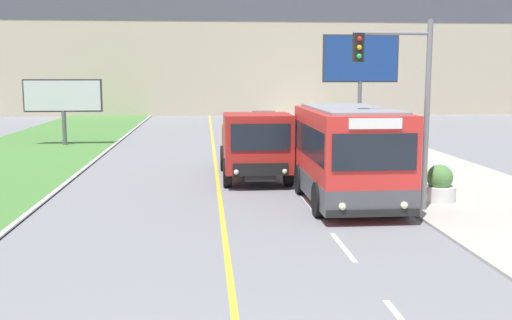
{
  "coord_description": "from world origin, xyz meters",
  "views": [
    {
      "loc": [
        -0.46,
        -5.65,
        4.05
      ],
      "look_at": [
        1.1,
        12.55,
        1.4
      ],
      "focal_mm": 42.0,
      "sensor_mm": 36.0,
      "label": 1
    }
  ],
  "objects_px": {
    "billboard_large": "(361,62)",
    "city_bus": "(349,156)",
    "traffic_light_mast": "(405,91)",
    "planter_round_far": "(328,133)",
    "car_distant": "(265,123)",
    "billboard_small": "(63,98)",
    "planter_round_near": "(439,185)",
    "dump_truck": "(255,147)",
    "planter_round_second": "(383,161)",
    "planter_round_third": "(350,145)"
  },
  "relations": [
    {
      "from": "billboard_large",
      "to": "city_bus",
      "type": "bearing_deg",
      "value": -105.62
    },
    {
      "from": "traffic_light_mast",
      "to": "planter_round_far",
      "type": "bearing_deg",
      "value": 85.32
    },
    {
      "from": "city_bus",
      "to": "car_distant",
      "type": "xyz_separation_m",
      "value": [
        -0.33,
        22.59,
        -0.84
      ]
    },
    {
      "from": "billboard_small",
      "to": "planter_round_near",
      "type": "height_order",
      "value": "billboard_small"
    },
    {
      "from": "billboard_small",
      "to": "dump_truck",
      "type": "bearing_deg",
      "value": -51.37
    },
    {
      "from": "planter_round_near",
      "to": "dump_truck",
      "type": "bearing_deg",
      "value": 140.6
    },
    {
      "from": "planter_round_second",
      "to": "planter_round_far",
      "type": "height_order",
      "value": "planter_round_far"
    },
    {
      "from": "car_distant",
      "to": "planter_round_near",
      "type": "distance_m",
      "value": 22.94
    },
    {
      "from": "car_distant",
      "to": "traffic_light_mast",
      "type": "xyz_separation_m",
      "value": [
        1.61,
        -23.82,
        2.87
      ]
    },
    {
      "from": "city_bus",
      "to": "planter_round_far",
      "type": "relative_size",
      "value": 4.7
    },
    {
      "from": "planter_round_near",
      "to": "billboard_large",
      "type": "bearing_deg",
      "value": 83.71
    },
    {
      "from": "billboard_large",
      "to": "traffic_light_mast",
      "type": "bearing_deg",
      "value": -100.79
    },
    {
      "from": "dump_truck",
      "to": "planter_round_near",
      "type": "xyz_separation_m",
      "value": [
        5.4,
        -4.44,
        -0.72
      ]
    },
    {
      "from": "dump_truck",
      "to": "planter_round_second",
      "type": "distance_m",
      "value": 5.38
    },
    {
      "from": "billboard_small",
      "to": "billboard_large",
      "type": "bearing_deg",
      "value": 1.43
    },
    {
      "from": "city_bus",
      "to": "billboard_large",
      "type": "height_order",
      "value": "billboard_large"
    },
    {
      "from": "planter_round_third",
      "to": "planter_round_second",
      "type": "bearing_deg",
      "value": -89.84
    },
    {
      "from": "dump_truck",
      "to": "planter_round_near",
      "type": "relative_size",
      "value": 5.71
    },
    {
      "from": "planter_round_near",
      "to": "car_distant",
      "type": "bearing_deg",
      "value": 98.02
    },
    {
      "from": "billboard_small",
      "to": "planter_round_second",
      "type": "height_order",
      "value": "billboard_small"
    },
    {
      "from": "billboard_large",
      "to": "planter_round_far",
      "type": "distance_m",
      "value": 4.63
    },
    {
      "from": "city_bus",
      "to": "dump_truck",
      "type": "distance_m",
      "value": 5.01
    },
    {
      "from": "planter_round_second",
      "to": "planter_round_far",
      "type": "xyz_separation_m",
      "value": [
        0.01,
        10.91,
        0.04
      ]
    },
    {
      "from": "city_bus",
      "to": "planter_round_near",
      "type": "xyz_separation_m",
      "value": [
        2.87,
        -0.12,
        -0.94
      ]
    },
    {
      "from": "dump_truck",
      "to": "planter_round_near",
      "type": "distance_m",
      "value": 7.03
    },
    {
      "from": "planter_round_third",
      "to": "billboard_large",
      "type": "bearing_deg",
      "value": 71.62
    },
    {
      "from": "city_bus",
      "to": "planter_round_near",
      "type": "bearing_deg",
      "value": -2.46
    },
    {
      "from": "traffic_light_mast",
      "to": "planter_round_near",
      "type": "xyz_separation_m",
      "value": [
        1.59,
        1.1,
        -2.97
      ]
    },
    {
      "from": "car_distant",
      "to": "planter_round_near",
      "type": "relative_size",
      "value": 3.72
    },
    {
      "from": "billboard_small",
      "to": "planter_round_third",
      "type": "relative_size",
      "value": 3.81
    },
    {
      "from": "city_bus",
      "to": "dump_truck",
      "type": "relative_size",
      "value": 0.86
    },
    {
      "from": "car_distant",
      "to": "planter_round_third",
      "type": "relative_size",
      "value": 3.78
    },
    {
      "from": "car_distant",
      "to": "billboard_small",
      "type": "height_order",
      "value": "billboard_small"
    },
    {
      "from": "planter_round_near",
      "to": "planter_round_third",
      "type": "relative_size",
      "value": 1.02
    },
    {
      "from": "planter_round_third",
      "to": "planter_round_far",
      "type": "bearing_deg",
      "value": 89.69
    },
    {
      "from": "dump_truck",
      "to": "car_distant",
      "type": "xyz_separation_m",
      "value": [
        2.2,
        18.28,
        -0.61
      ]
    },
    {
      "from": "city_bus",
      "to": "planter_round_third",
      "type": "bearing_deg",
      "value": 76.02
    },
    {
      "from": "billboard_small",
      "to": "planter_round_third",
      "type": "height_order",
      "value": "billboard_small"
    },
    {
      "from": "planter_round_near",
      "to": "city_bus",
      "type": "bearing_deg",
      "value": 177.54
    },
    {
      "from": "car_distant",
      "to": "billboard_small",
      "type": "xyz_separation_m",
      "value": [
        -12.03,
        -5.98,
        2.01
      ]
    },
    {
      "from": "billboard_small",
      "to": "planter_round_far",
      "type": "distance_m",
      "value": 15.22
    },
    {
      "from": "traffic_light_mast",
      "to": "planter_round_third",
      "type": "relative_size",
      "value": 4.89
    },
    {
      "from": "city_bus",
      "to": "billboard_small",
      "type": "relative_size",
      "value": 1.31
    },
    {
      "from": "traffic_light_mast",
      "to": "billboard_large",
      "type": "relative_size",
      "value": 0.88
    },
    {
      "from": "planter_round_second",
      "to": "planter_round_third",
      "type": "distance_m",
      "value": 5.45
    },
    {
      "from": "car_distant",
      "to": "city_bus",
      "type": "bearing_deg",
      "value": -89.16
    },
    {
      "from": "city_bus",
      "to": "billboard_small",
      "type": "bearing_deg",
      "value": 126.65
    },
    {
      "from": "billboard_large",
      "to": "planter_round_second",
      "type": "relative_size",
      "value": 5.65
    },
    {
      "from": "city_bus",
      "to": "billboard_large",
      "type": "xyz_separation_m",
      "value": [
        4.76,
        17.04,
        3.16
      ]
    },
    {
      "from": "dump_truck",
      "to": "billboard_large",
      "type": "height_order",
      "value": "billboard_large"
    }
  ]
}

